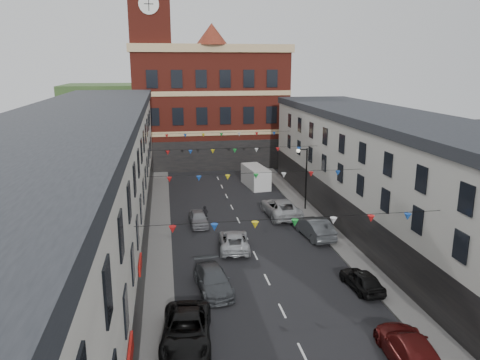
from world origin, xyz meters
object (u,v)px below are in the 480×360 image
car_left_e (199,218)px  pedestrian (205,215)px  car_left_d (213,280)px  car_right_f (281,208)px  white_van (256,177)px  street_lamp (304,170)px  car_right_c (410,350)px  car_right_d (362,280)px  car_left_c (186,330)px  car_right_e (314,227)px  moving_car (234,241)px

car_left_e → pedestrian: bearing=32.6°
car_left_d → car_right_f: (7.63, 13.44, 0.13)m
white_van → street_lamp: bearing=-80.6°
street_lamp → car_left_d: size_ratio=1.27×
car_right_c → car_right_f: car_right_f is taller
car_left_e → car_right_d: bearing=-58.0°
car_right_f → white_van: 10.92m
car_left_c → car_right_e: (10.89, 13.29, 0.08)m
car_right_e → car_right_f: bearing=-82.9°
car_right_e → car_left_d: bearing=34.5°
car_left_e → moving_car: bearing=-70.7°
car_left_d → pedestrian: bearing=81.2°
car_right_c → moving_car: car_right_c is taller
street_lamp → car_left_c: (-12.05, -20.30, -3.17)m
car_left_c → moving_car: 12.50m
car_left_c → pedestrian: size_ratio=3.30×
car_left_c → car_right_c: car_right_c is taller
car_right_d → street_lamp: bearing=-99.6°
car_left_c → car_left_d: size_ratio=1.12×
car_left_e → white_van: (7.40, 12.23, 0.51)m
car_right_c → moving_car: (-5.99, 15.14, -0.10)m
street_lamp → car_right_c: street_lamp is taller
car_left_e → moving_car: (2.25, -5.74, 0.02)m
street_lamp → car_left_e: bearing=-164.7°
car_left_d → car_right_f: size_ratio=0.80×
car_left_e → car_left_c: bearing=-98.3°
car_left_d → pedestrian: size_ratio=2.95×
car_left_e → car_right_c: (8.24, -20.88, 0.12)m
car_left_c → pedestrian: pedestrian is taller
car_left_c → car_right_d: (11.00, 4.07, -0.10)m
moving_car → car_left_c: bearing=76.0°
car_left_c → car_right_d: car_left_c is taller
car_left_e → car_right_f: size_ratio=0.64×
car_left_c → car_right_f: car_right_f is taller
car_right_c → white_van: (-0.84, 33.11, 0.39)m
street_lamp → moving_car: size_ratio=1.27×
car_right_c → white_van: white_van is taller
car_left_e → car_right_d: (9.10, -13.46, -0.00)m
car_right_c → car_right_e: size_ratio=1.05×
car_left_d → car_right_e: (8.99, 7.87, 0.13)m
car_right_d → white_van: bearing=-92.1°
white_van → car_right_f: bearing=-95.6°
car_right_d → car_right_e: 9.22m
street_lamp → white_van: size_ratio=1.16×
car_right_f → moving_car: 8.88m
car_left_e → car_right_c: car_right_c is taller
street_lamp → car_right_e: size_ratio=1.22×
car_left_d → pedestrian: (0.60, 12.53, 0.12)m
car_right_d → car_left_d: bearing=-14.3°
street_lamp → car_left_d: 18.30m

